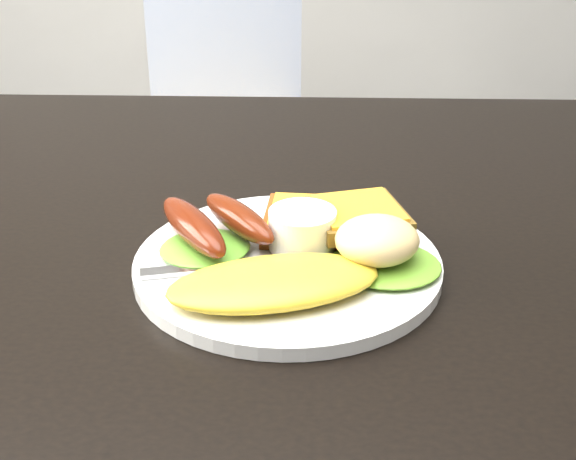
{
  "coord_description": "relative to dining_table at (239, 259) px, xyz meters",
  "views": [
    {
      "loc": [
        0.06,
        -0.61,
        1.07
      ],
      "look_at": [
        0.04,
        -0.05,
        0.78
      ],
      "focal_mm": 50.0,
      "sensor_mm": 36.0,
      "label": 1
    }
  ],
  "objects": [
    {
      "name": "sausage_a",
      "position": [
        -0.03,
        -0.04,
        0.05
      ],
      "size": [
        0.08,
        0.11,
        0.03
      ],
      "primitive_type": "ellipsoid",
      "rotation": [
        0.0,
        0.0,
        0.55
      ],
      "color": "#61290C",
      "rests_on": "lettuce_left"
    },
    {
      "name": "person",
      "position": [
        0.07,
        0.45,
        -0.07
      ],
      "size": [
        0.53,
        0.41,
        1.32
      ],
      "primitive_type": "imported",
      "rotation": [
        0.0,
        0.0,
        2.92
      ],
      "color": "navy",
      "rests_on": "ground"
    },
    {
      "name": "potato_salad",
      "position": [
        0.11,
        -0.07,
        0.06
      ],
      "size": [
        0.08,
        0.07,
        0.03
      ],
      "primitive_type": "ellipsoid",
      "rotation": [
        0.0,
        0.0,
        0.19
      ],
      "color": "beige",
      "rests_on": "lettuce_right"
    },
    {
      "name": "omelette",
      "position": [
        0.04,
        -0.11,
        0.04
      ],
      "size": [
        0.17,
        0.11,
        0.02
      ],
      "primitive_type": "ellipsoid",
      "rotation": [
        0.0,
        0.0,
        0.27
      ],
      "color": "yellow",
      "rests_on": "plate"
    },
    {
      "name": "plate",
      "position": [
        0.04,
        -0.06,
        0.03
      ],
      "size": [
        0.24,
        0.24,
        0.01
      ],
      "primitive_type": "cylinder",
      "color": "white",
      "rests_on": "dining_table"
    },
    {
      "name": "toast_b",
      "position": [
        0.1,
        -0.02,
        0.05
      ],
      "size": [
        0.09,
        0.09,
        0.01
      ],
      "primitive_type": "cube",
      "rotation": [
        0.0,
        0.0,
        0.28
      ],
      "color": "brown",
      "rests_on": "toast_a"
    },
    {
      "name": "ramekin",
      "position": [
        0.06,
        -0.04,
        0.05
      ],
      "size": [
        0.06,
        0.06,
        0.03
      ],
      "primitive_type": "cylinder",
      "rotation": [
        0.0,
        0.0,
        -0.15
      ],
      "color": "white",
      "rests_on": "plate"
    },
    {
      "name": "fork",
      "position": [
        0.01,
        -0.07,
        0.03
      ],
      "size": [
        0.15,
        0.05,
        0.0
      ],
      "primitive_type": "cube",
      "rotation": [
        0.0,
        0.0,
        0.23
      ],
      "color": "#ADAFB7",
      "rests_on": "plate"
    },
    {
      "name": "lettuce_left",
      "position": [
        -0.02,
        -0.05,
        0.04
      ],
      "size": [
        0.09,
        0.09,
        0.01
      ],
      "primitive_type": "ellipsoid",
      "rotation": [
        0.0,
        0.0,
        0.39
      ],
      "color": "#52931A",
      "rests_on": "plate"
    },
    {
      "name": "toast_a",
      "position": [
        0.06,
        -0.0,
        0.04
      ],
      "size": [
        0.09,
        0.09,
        0.01
      ],
      "primitive_type": "cube",
      "rotation": [
        0.0,
        0.0,
        -0.07
      ],
      "color": "brown",
      "rests_on": "plate"
    },
    {
      "name": "dining_chair",
      "position": [
        -0.15,
        1.1,
        -0.28
      ],
      "size": [
        0.38,
        0.38,
        0.04
      ],
      "primitive_type": "cube",
      "rotation": [
        0.0,
        0.0,
        0.07
      ],
      "color": "tan",
      "rests_on": "ground"
    },
    {
      "name": "sausage_b",
      "position": [
        0.0,
        -0.03,
        0.05
      ],
      "size": [
        0.08,
        0.09,
        0.02
      ],
      "primitive_type": "ellipsoid",
      "rotation": [
        0.0,
        0.0,
        0.63
      ],
      "color": "#5B2814",
      "rests_on": "lettuce_left"
    },
    {
      "name": "lettuce_right",
      "position": [
        0.12,
        -0.07,
        0.04
      ],
      "size": [
        0.1,
        0.09,
        0.01
      ],
      "primitive_type": "ellipsoid",
      "rotation": [
        0.0,
        0.0,
        -0.21
      ],
      "color": "#558C28",
      "rests_on": "plate"
    },
    {
      "name": "dining_table",
      "position": [
        0.0,
        0.0,
        0.0
      ],
      "size": [
        1.2,
        0.8,
        0.04
      ],
      "primitive_type": "cube",
      "color": "black",
      "rests_on": "ground"
    }
  ]
}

